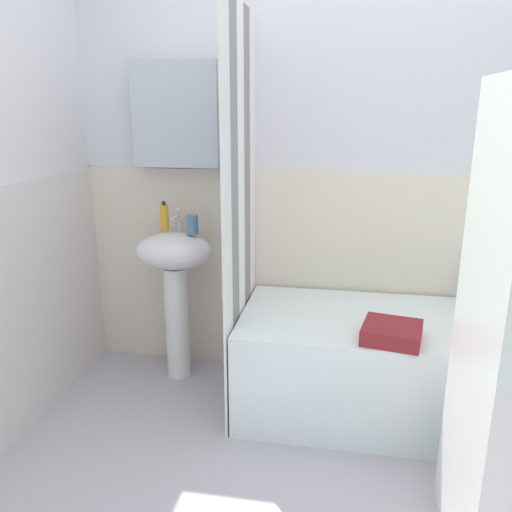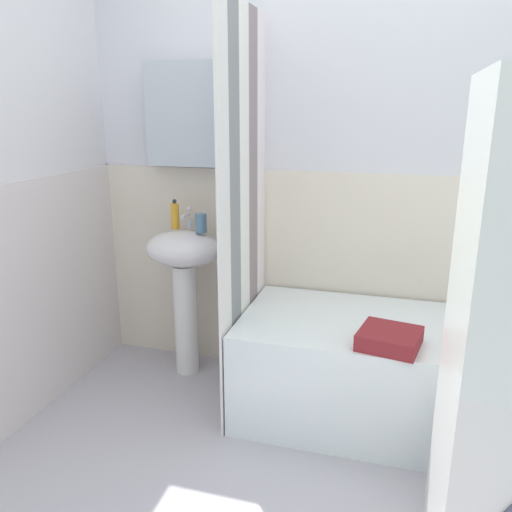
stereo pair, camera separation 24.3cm
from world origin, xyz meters
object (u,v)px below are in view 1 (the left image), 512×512
at_px(toothbrush_cup, 192,224).
at_px(sink, 175,273).
at_px(body_wash_bottle, 491,286).
at_px(lotion_bottle, 474,287).
at_px(bathtub, 386,366).
at_px(soap_dispenser, 164,217).
at_px(towel_folded, 392,333).

bearing_deg(toothbrush_cup, sink, -174.38).
bearing_deg(body_wash_bottle, lotion_bottle, 178.42).
bearing_deg(bathtub, soap_dispenser, 169.11).
bearing_deg(toothbrush_cup, soap_dispenser, 165.49).
relative_size(sink, towel_folded, 3.42).
height_order(lotion_bottle, towel_folded, lotion_bottle).
xyz_separation_m(sink, toothbrush_cup, (0.11, 0.01, 0.28)).
relative_size(soap_dispenser, towel_folded, 0.67).
xyz_separation_m(toothbrush_cup, towel_folded, (1.06, -0.44, -0.36)).
height_order(sink, toothbrush_cup, toothbrush_cup).
bearing_deg(towel_folded, sink, 159.63).
bearing_deg(lotion_bottle, sink, -176.50).
xyz_separation_m(soap_dispenser, lotion_bottle, (1.69, 0.04, -0.32)).
height_order(toothbrush_cup, towel_folded, toothbrush_cup).
bearing_deg(lotion_bottle, toothbrush_cup, -176.65).
distance_m(soap_dispenser, bathtub, 1.44).
bearing_deg(soap_dispenser, body_wash_bottle, 1.32).
distance_m(toothbrush_cup, towel_folded, 1.20).
xyz_separation_m(body_wash_bottle, towel_folded, (-0.54, -0.53, -0.07)).
xyz_separation_m(bathtub, towel_folded, (-0.01, -0.25, 0.30)).
xyz_separation_m(body_wash_bottle, lotion_bottle, (-0.08, 0.00, -0.01)).
height_order(soap_dispenser, toothbrush_cup, soap_dispenser).
relative_size(soap_dispenser, bathtub, 0.11).
xyz_separation_m(toothbrush_cup, body_wash_bottle, (1.60, 0.09, -0.29)).
xyz_separation_m(sink, bathtub, (1.18, -0.18, -0.37)).
height_order(sink, towel_folded, sink).
relative_size(sink, bathtub, 0.58).
height_order(bathtub, lotion_bottle, lotion_bottle).
distance_m(soap_dispenser, lotion_bottle, 1.72).
bearing_deg(bathtub, toothbrush_cup, 169.72).
height_order(soap_dispenser, towel_folded, soap_dispenser).
bearing_deg(towel_folded, toothbrush_cup, 157.24).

